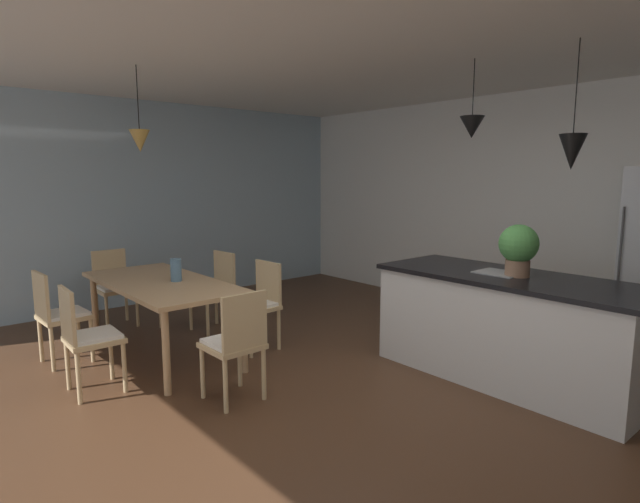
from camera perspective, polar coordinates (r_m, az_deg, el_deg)
ground_plane at (r=4.08m, az=3.20°, el=-16.76°), size 10.00×8.40×0.04m
ceiling_slab at (r=3.83m, az=3.58°, el=24.24°), size 10.00×8.40×0.12m
wall_back_kitchen at (r=6.41m, az=24.85°, el=4.42°), size 10.00×0.12×2.70m
window_wall_left_glazing at (r=7.19m, az=-19.86°, el=5.07°), size 0.06×8.40×2.70m
dining_table at (r=5.05m, az=-17.39°, el=-3.91°), size 1.91×0.88×0.73m
chair_near_left at (r=5.25m, az=-27.35°, el=-6.19°), size 0.42×0.42×0.87m
chair_window_end at (r=6.30m, az=-22.14°, el=-3.52°), size 0.40×0.40×0.87m
chair_far_right at (r=5.10m, az=-6.95°, el=-5.68°), size 0.42×0.42×0.87m
chair_near_right at (r=4.45m, az=-24.72°, el=-8.56°), size 0.41×0.41×0.87m
chair_kitchen_end at (r=3.96m, az=-9.45°, el=-9.95°), size 0.41×0.41×0.87m
chair_far_left at (r=5.82m, az=-11.69°, el=-4.03°), size 0.43×0.43×0.87m
kitchen_island at (r=4.61m, az=20.33°, el=-7.88°), size 2.20×0.89×0.91m
pendant_over_table at (r=5.00m, az=-19.60°, el=11.66°), size 0.18×0.18×0.77m
pendant_over_island_main at (r=4.67m, az=16.71°, el=13.26°), size 0.21×0.21×0.66m
pendant_over_island_aux at (r=4.25m, az=26.47°, el=10.01°), size 0.20×0.20×0.94m
potted_plant_on_island at (r=4.45m, az=21.42°, el=0.46°), size 0.32×0.32×0.43m
vase_on_dining_table at (r=4.96m, az=-15.89°, el=-2.01°), size 0.10×0.10×0.21m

